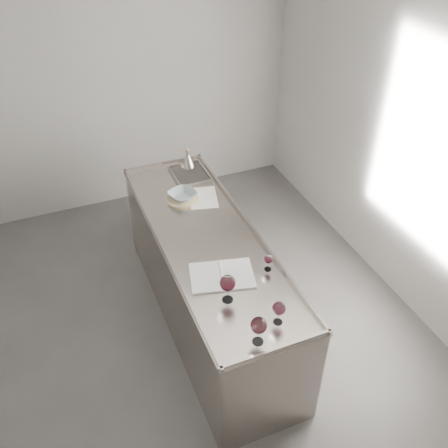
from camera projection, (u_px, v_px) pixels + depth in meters
name	position (u px, v px, depth m)	size (l,w,h in m)	color
room_shell	(151.00, 227.00, 3.24)	(4.54, 5.04, 2.84)	#4B4846
counter	(208.00, 280.00, 4.18)	(0.77, 2.42, 0.97)	gray
wine_glass_left	(259.00, 326.00, 2.99)	(0.10, 0.10, 0.20)	white
wine_glass_middle	(228.00, 284.00, 3.27)	(0.11, 0.11, 0.21)	white
wine_glass_right	(279.00, 309.00, 3.13)	(0.09, 0.09, 0.17)	white
wine_glass_small	(268.00, 259.00, 3.55)	(0.06, 0.06, 0.13)	white
notebook	(222.00, 275.00, 3.54)	(0.51, 0.41, 0.02)	white
loose_paper_top	(203.00, 198.00, 4.33)	(0.23, 0.33, 0.00)	silver
trivet	(183.00, 199.00, 4.30)	(0.27, 0.27, 0.02)	#D0BB86
ceramic_bowl	(182.00, 195.00, 4.28)	(0.23, 0.23, 0.06)	#8A9DA0
wine_funnel	(188.00, 160.00, 4.72)	(0.14, 0.14, 0.21)	#A69E94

